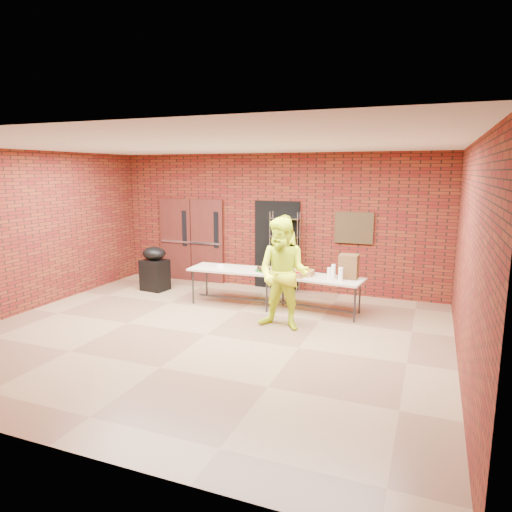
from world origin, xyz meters
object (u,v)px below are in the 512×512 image
Objects in this scene: table_right at (317,280)px; volunteer_man at (283,274)px; table_left at (235,271)px; wire_rack at (285,252)px; covered_grill at (155,268)px; volunteer_woman at (285,254)px; coffee_dispenser at (349,266)px.

volunteer_man is at bearing -101.20° from table_right.
table_left is 1.02× the size of table_right.
wire_rack is 1.79× the size of covered_grill.
table_left is 1.42m from volunteer_woman.
table_left is 2.27m from covered_grill.
volunteer_woman is (-1.06, 1.21, 0.24)m from table_right.
wire_rack is 0.98× the size of table_left.
volunteer_man reaches higher than table_right.
table_left is at bearing -177.11° from coffee_dispenser.
coffee_dispenser is (1.72, -1.31, 0.04)m from wire_rack.
table_right is 1.02× the size of volunteer_woman.
covered_grill reaches higher than table_left.
coffee_dispenser is 4.62m from covered_grill.
covered_grill is (-2.23, 0.36, -0.19)m from table_left.
wire_rack is 2.63m from volunteer_man.
wire_rack is 3.99× the size of coffee_dispenser.
volunteer_woman is at bearing -70.20° from wire_rack.
volunteer_woman is at bearing 22.19° from covered_grill.
volunteer_man reaches higher than covered_grill.
covered_grill is at bearing -157.88° from wire_rack.
coffee_dispenser is at bearing 0.82° from table_left.
table_right is at bearing 0.92° from covered_grill.
table_right is 0.67m from coffee_dispenser.
covered_grill is 0.57× the size of volunteer_woman.
wire_rack reaches higher than table_left.
wire_rack is at bearing 142.80° from coffee_dispenser.
coffee_dispenser reaches higher than table_right.
volunteer_man is at bearing -15.41° from covered_grill.
volunteer_man is (1.43, -1.08, 0.29)m from table_left.
wire_rack reaches higher than table_right.
volunteer_woman is at bearing 146.61° from coffee_dispenser.
coffee_dispenser is 1.52m from volunteer_man.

